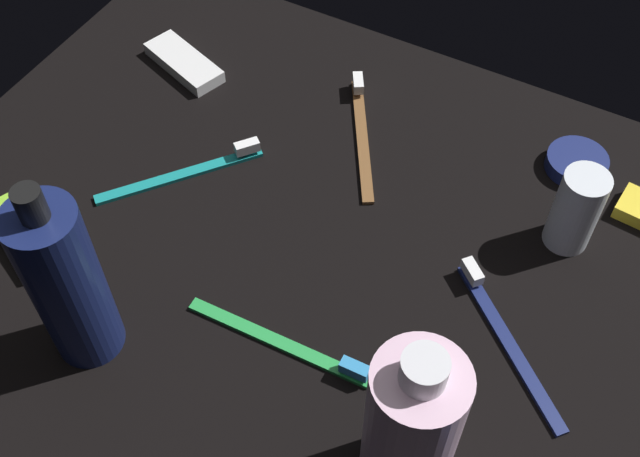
{
  "coord_description": "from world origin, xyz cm",
  "views": [
    {
      "loc": [
        21.84,
        -39.97,
        62.48
      ],
      "look_at": [
        0.0,
        0.0,
        3.0
      ],
      "focal_mm": 44.53,
      "sensor_mm": 36.0,
      "label": 1
    }
  ],
  "objects_px": {
    "lotion_bottle": "(66,283)",
    "toothbrush_green": "(289,345)",
    "bodywash_bottle": "(411,428)",
    "toothbrush_brown": "(362,129)",
    "deodorant_stick": "(576,210)",
    "snack_bar_white": "(184,63)",
    "snack_bar_lime": "(23,235)",
    "toothbrush_navy": "(504,332)",
    "cream_tin_right": "(577,163)",
    "toothbrush_teal": "(190,170)"
  },
  "relations": [
    {
      "from": "toothbrush_navy",
      "to": "snack_bar_lime",
      "type": "relative_size",
      "value": 1.39
    },
    {
      "from": "toothbrush_teal",
      "to": "toothbrush_brown",
      "type": "height_order",
      "value": "same"
    },
    {
      "from": "snack_bar_white",
      "to": "cream_tin_right",
      "type": "distance_m",
      "value": 0.46
    },
    {
      "from": "snack_bar_lime",
      "to": "toothbrush_navy",
      "type": "bearing_deg",
      "value": 38.65
    },
    {
      "from": "toothbrush_teal",
      "to": "toothbrush_brown",
      "type": "distance_m",
      "value": 0.19
    },
    {
      "from": "toothbrush_brown",
      "to": "snack_bar_lime",
      "type": "relative_size",
      "value": 1.55
    },
    {
      "from": "cream_tin_right",
      "to": "toothbrush_navy",
      "type": "bearing_deg",
      "value": -88.62
    },
    {
      "from": "toothbrush_navy",
      "to": "snack_bar_lime",
      "type": "xyz_separation_m",
      "value": [
        -0.45,
        -0.12,
        0.0
      ]
    },
    {
      "from": "lotion_bottle",
      "to": "toothbrush_green",
      "type": "relative_size",
      "value": 1.14
    },
    {
      "from": "lotion_bottle",
      "to": "snack_bar_lime",
      "type": "relative_size",
      "value": 1.97
    },
    {
      "from": "lotion_bottle",
      "to": "snack_bar_white",
      "type": "xyz_separation_m",
      "value": [
        -0.13,
        0.34,
        -0.08
      ]
    },
    {
      "from": "toothbrush_navy",
      "to": "toothbrush_brown",
      "type": "height_order",
      "value": "same"
    },
    {
      "from": "deodorant_stick",
      "to": "toothbrush_navy",
      "type": "bearing_deg",
      "value": -96.21
    },
    {
      "from": "bodywash_bottle",
      "to": "toothbrush_teal",
      "type": "distance_m",
      "value": 0.38
    },
    {
      "from": "toothbrush_green",
      "to": "snack_bar_white",
      "type": "relative_size",
      "value": 1.73
    },
    {
      "from": "toothbrush_navy",
      "to": "lotion_bottle",
      "type": "bearing_deg",
      "value": -150.82
    },
    {
      "from": "toothbrush_brown",
      "to": "snack_bar_lime",
      "type": "bearing_deg",
      "value": -127.95
    },
    {
      "from": "bodywash_bottle",
      "to": "toothbrush_navy",
      "type": "relative_size",
      "value": 1.27
    },
    {
      "from": "toothbrush_navy",
      "to": "toothbrush_brown",
      "type": "relative_size",
      "value": 0.9
    },
    {
      "from": "bodywash_bottle",
      "to": "toothbrush_navy",
      "type": "height_order",
      "value": "bodywash_bottle"
    },
    {
      "from": "deodorant_stick",
      "to": "snack_bar_lime",
      "type": "xyz_separation_m",
      "value": [
        -0.47,
        -0.26,
        -0.04
      ]
    },
    {
      "from": "lotion_bottle",
      "to": "toothbrush_brown",
      "type": "distance_m",
      "value": 0.37
    },
    {
      "from": "lotion_bottle",
      "to": "bodywash_bottle",
      "type": "relative_size",
      "value": 1.12
    },
    {
      "from": "toothbrush_navy",
      "to": "cream_tin_right",
      "type": "relative_size",
      "value": 2.25
    },
    {
      "from": "toothbrush_green",
      "to": "snack_bar_lime",
      "type": "distance_m",
      "value": 0.29
    },
    {
      "from": "snack_bar_lime",
      "to": "cream_tin_right",
      "type": "distance_m",
      "value": 0.57
    },
    {
      "from": "toothbrush_navy",
      "to": "toothbrush_brown",
      "type": "xyz_separation_m",
      "value": [
        -0.23,
        0.17,
        0.0
      ]
    },
    {
      "from": "toothbrush_green",
      "to": "snack_bar_lime",
      "type": "xyz_separation_m",
      "value": [
        -0.29,
        -0.02,
        0.0
      ]
    },
    {
      "from": "bodywash_bottle",
      "to": "snack_bar_white",
      "type": "relative_size",
      "value": 1.76
    },
    {
      "from": "deodorant_stick",
      "to": "toothbrush_green",
      "type": "relative_size",
      "value": 0.5
    },
    {
      "from": "toothbrush_teal",
      "to": "snack_bar_white",
      "type": "relative_size",
      "value": 1.42
    },
    {
      "from": "lotion_bottle",
      "to": "toothbrush_teal",
      "type": "distance_m",
      "value": 0.23
    },
    {
      "from": "snack_bar_white",
      "to": "cream_tin_right",
      "type": "height_order",
      "value": "cream_tin_right"
    },
    {
      "from": "snack_bar_white",
      "to": "snack_bar_lime",
      "type": "bearing_deg",
      "value": -70.21
    },
    {
      "from": "bodywash_bottle",
      "to": "cream_tin_right",
      "type": "bearing_deg",
      "value": 86.73
    },
    {
      "from": "toothbrush_teal",
      "to": "snack_bar_lime",
      "type": "relative_size",
      "value": 1.42
    },
    {
      "from": "toothbrush_brown",
      "to": "cream_tin_right",
      "type": "distance_m",
      "value": 0.23
    },
    {
      "from": "snack_bar_white",
      "to": "snack_bar_lime",
      "type": "height_order",
      "value": "same"
    },
    {
      "from": "bodywash_bottle",
      "to": "deodorant_stick",
      "type": "height_order",
      "value": "bodywash_bottle"
    },
    {
      "from": "cream_tin_right",
      "to": "bodywash_bottle",
      "type": "bearing_deg",
      "value": -93.27
    },
    {
      "from": "bodywash_bottle",
      "to": "deodorant_stick",
      "type": "xyz_separation_m",
      "value": [
        0.04,
        0.29,
        -0.04
      ]
    },
    {
      "from": "toothbrush_navy",
      "to": "snack_bar_white",
      "type": "xyz_separation_m",
      "value": [
        -0.46,
        0.16,
        0.0
      ]
    },
    {
      "from": "deodorant_stick",
      "to": "snack_bar_lime",
      "type": "distance_m",
      "value": 0.53
    },
    {
      "from": "bodywash_bottle",
      "to": "toothbrush_brown",
      "type": "xyz_separation_m",
      "value": [
        -0.2,
        0.32,
        -0.08
      ]
    },
    {
      "from": "deodorant_stick",
      "to": "snack_bar_white",
      "type": "relative_size",
      "value": 0.87
    },
    {
      "from": "cream_tin_right",
      "to": "snack_bar_white",
      "type": "bearing_deg",
      "value": -171.6
    },
    {
      "from": "toothbrush_brown",
      "to": "toothbrush_navy",
      "type": "bearing_deg",
      "value": -36.14
    },
    {
      "from": "snack_bar_lime",
      "to": "deodorant_stick",
      "type": "bearing_deg",
      "value": 52.11
    },
    {
      "from": "toothbrush_brown",
      "to": "cream_tin_right",
      "type": "xyz_separation_m",
      "value": [
        0.22,
        0.06,
        0.0
      ]
    },
    {
      "from": "lotion_bottle",
      "to": "toothbrush_green",
      "type": "bearing_deg",
      "value": 25.7
    }
  ]
}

